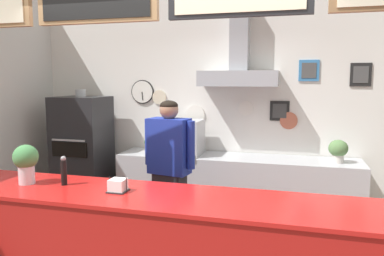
% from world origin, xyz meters
% --- Properties ---
extents(back_wall_assembly, '(5.43, 2.50, 3.03)m').
position_xyz_m(back_wall_assembly, '(0.02, 2.07, 1.62)').
color(back_wall_assembly, '#9E9E99').
rests_on(back_wall_assembly, ground_plane).
extents(back_prep_counter, '(3.12, 0.63, 0.89)m').
position_xyz_m(back_prep_counter, '(0.28, 1.82, 0.44)').
color(back_prep_counter, '#B7BABF').
rests_on(back_prep_counter, ground_plane).
extents(pizza_oven, '(0.70, 0.66, 1.75)m').
position_xyz_m(pizza_oven, '(-1.89, 1.69, 0.83)').
color(pizza_oven, '#232326').
rests_on(pizza_oven, ground_plane).
extents(shop_worker, '(0.57, 0.29, 1.68)m').
position_xyz_m(shop_worker, '(-0.25, 0.67, 0.90)').
color(shop_worker, '#232328').
rests_on(shop_worker, ground_plane).
extents(espresso_machine, '(0.48, 0.55, 0.46)m').
position_xyz_m(espresso_machine, '(-0.42, 1.80, 1.12)').
color(espresso_machine, '#B7BABF').
rests_on(espresso_machine, back_prep_counter).
extents(potted_sage, '(0.13, 0.13, 0.19)m').
position_xyz_m(potted_sage, '(-0.95, 1.86, 1.00)').
color(potted_sage, '#9E563D').
rests_on(potted_sage, back_prep_counter).
extents(potted_thyme, '(0.23, 0.23, 0.28)m').
position_xyz_m(potted_thyme, '(1.52, 1.79, 1.05)').
color(potted_thyme, beige).
rests_on(potted_thyme, back_prep_counter).
extents(napkin_holder, '(0.15, 0.14, 0.11)m').
position_xyz_m(napkin_holder, '(-0.31, -0.39, 1.07)').
color(napkin_holder, '#262628').
rests_on(napkin_holder, service_counter).
extents(pepper_grinder, '(0.05, 0.05, 0.24)m').
position_xyz_m(pepper_grinder, '(-0.82, -0.33, 1.14)').
color(pepper_grinder, black).
rests_on(pepper_grinder, service_counter).
extents(basil_vase, '(0.20, 0.20, 0.33)m').
position_xyz_m(basil_vase, '(-1.15, -0.38, 1.20)').
color(basil_vase, silver).
rests_on(basil_vase, service_counter).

